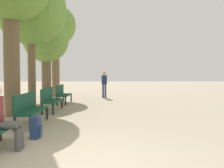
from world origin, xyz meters
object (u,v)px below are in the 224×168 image
object	(u,v)px
bench_row_1	(29,107)
bench_row_2	(50,98)
tree_row_4	(55,27)
person_seated	(2,115)
tree_row_2	(31,10)
backpack	(36,127)
pedestrian_near	(104,83)
tree_row_3	(46,41)
bench_row_3	(62,93)

from	to	relation	value
bench_row_1	bench_row_2	world-z (taller)	same
tree_row_4	person_seated	bearing A→B (deg)	-83.18
bench_row_1	person_seated	size ratio (longest dim) A/B	1.38
tree_row_2	backpack	bearing A→B (deg)	-72.07
bench_row_1	person_seated	bearing A→B (deg)	-84.16
bench_row_2	backpack	xyz separation A→B (m)	(0.62, -4.00, -0.26)
tree_row_2	pedestrian_near	size ratio (longest dim) A/B	3.67
bench_row_1	backpack	size ratio (longest dim) A/B	3.56
bench_row_1	tree_row_3	distance (m)	6.92
bench_row_1	pedestrian_near	distance (m)	8.07
bench_row_3	tree_row_2	bearing A→B (deg)	-129.53
tree_row_2	person_seated	world-z (taller)	tree_row_2
bench_row_3	tree_row_2	size ratio (longest dim) A/B	0.31
tree_row_3	backpack	bearing A→B (deg)	-77.69
pedestrian_near	tree_row_2	bearing A→B (deg)	-127.23
bench_row_2	pedestrian_near	xyz separation A→B (m)	(2.00, 5.27, 0.39)
bench_row_3	pedestrian_near	xyz separation A→B (m)	(2.00, 2.74, 0.39)
tree_row_2	bench_row_3	bearing A→B (deg)	50.47
person_seated	pedestrian_near	distance (m)	10.30
person_seated	pedestrian_near	bearing A→B (deg)	80.17
backpack	bench_row_1	bearing A→B (deg)	112.85
bench_row_3	tree_row_3	distance (m)	3.14
tree_row_3	person_seated	distance (m)	9.09
person_seated	backpack	distance (m)	1.04
backpack	tree_row_2	bearing A→B (deg)	107.93
tree_row_2	bench_row_1	bearing A→B (deg)	-74.08
tree_row_3	pedestrian_near	xyz separation A→B (m)	(3.07, 1.52, -2.29)
backpack	pedestrian_near	size ratio (longest dim) A/B	0.32
tree_row_3	person_seated	world-z (taller)	tree_row_3
bench_row_1	person_seated	world-z (taller)	person_seated
bench_row_2	bench_row_3	xyz separation A→B (m)	(0.00, 2.53, 0.00)
bench_row_2	tree_row_2	bearing A→B (deg)	131.08
bench_row_2	bench_row_3	size ratio (longest dim) A/B	1.00
tree_row_2	backpack	size ratio (longest dim) A/B	11.63
tree_row_3	tree_row_4	size ratio (longest dim) A/B	0.78
bench_row_1	tree_row_2	world-z (taller)	tree_row_2
bench_row_3	bench_row_1	bearing A→B (deg)	-90.00
tree_row_4	backpack	distance (m)	11.04
tree_row_3	pedestrian_near	bearing A→B (deg)	26.30
bench_row_1	tree_row_3	bearing A→B (deg)	99.69
tree_row_3	bench_row_1	bearing A→B (deg)	-80.31
bench_row_1	bench_row_2	size ratio (longest dim) A/B	1.00
tree_row_4	tree_row_2	bearing A→B (deg)	-90.00
bench_row_1	bench_row_3	bearing A→B (deg)	90.00
tree_row_2	pedestrian_near	world-z (taller)	tree_row_2
pedestrian_near	person_seated	bearing A→B (deg)	-99.83
person_seated	pedestrian_near	size ratio (longest dim) A/B	0.81
backpack	pedestrian_near	xyz separation A→B (m)	(1.38, 9.28, 0.66)
bench_row_2	backpack	world-z (taller)	bench_row_2
tree_row_4	backpack	xyz separation A→B (m)	(1.69, -10.11, -4.10)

